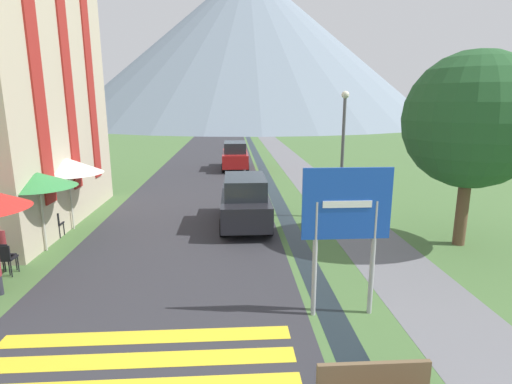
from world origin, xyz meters
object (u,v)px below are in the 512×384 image
at_px(cafe_chair_far_left, 45,226).
at_px(cafe_umbrella_rear_white, 67,166).
at_px(road_sign, 346,219).
at_px(cafe_chair_near_left, 3,256).
at_px(cafe_chair_far_right, 55,223).
at_px(person_seated_near, 4,241).
at_px(parked_car_far, 235,156).
at_px(tree_by_path, 473,121).
at_px(cafe_umbrella_middle_green, 38,180).
at_px(cafe_chair_near_right, 5,257).
at_px(parked_car_near, 245,201).
at_px(streetlamp, 343,144).

bearing_deg(cafe_chair_far_left, cafe_umbrella_rear_white, 48.87).
height_order(road_sign, cafe_chair_near_left, road_sign).
height_order(road_sign, cafe_chair_far_right, road_sign).
bearing_deg(cafe_umbrella_rear_white, cafe_chair_near_left, -94.89).
bearing_deg(person_seated_near, parked_car_far, 67.64).
relative_size(cafe_chair_near_left, tree_by_path, 0.14).
distance_m(cafe_chair_far_right, cafe_umbrella_middle_green, 2.05).
bearing_deg(cafe_chair_near_right, cafe_chair_far_left, 113.45).
bearing_deg(person_seated_near, cafe_umbrella_middle_green, 59.08).
bearing_deg(cafe_chair_near_right, cafe_chair_far_right, 110.14).
relative_size(road_sign, parked_car_near, 0.74).
distance_m(cafe_chair_near_right, person_seated_near, 0.89).
relative_size(person_seated_near, streetlamp, 0.26).
relative_size(road_sign, cafe_umbrella_middle_green, 1.31).
height_order(parked_car_near, parked_car_far, same).
bearing_deg(cafe_chair_far_left, cafe_umbrella_middle_green, -90.48).
xyz_separation_m(road_sign, cafe_umbrella_middle_green, (-7.89, 4.19, 0.08)).
distance_m(cafe_chair_far_right, person_seated_near, 2.26).
xyz_separation_m(cafe_chair_far_right, cafe_chair_far_left, (-0.15, -0.33, 0.00)).
height_order(parked_car_near, cafe_chair_far_right, parked_car_near).
relative_size(parked_car_far, cafe_chair_near_left, 5.03).
distance_m(road_sign, parked_car_near, 6.76).
relative_size(cafe_chair_far_right, cafe_chair_near_right, 1.00).
distance_m(parked_car_near, streetlamp, 4.26).
bearing_deg(cafe_chair_far_left, cafe_chair_near_left, -112.32).
distance_m(cafe_chair_near_left, cafe_umbrella_middle_green, 2.39).
distance_m(parked_car_near, parked_car_far, 12.45).
bearing_deg(cafe_umbrella_middle_green, streetlamp, 17.00).
relative_size(parked_car_near, person_seated_near, 3.47).
height_order(cafe_chair_far_left, tree_by_path, tree_by_path).
height_order(cafe_chair_far_right, person_seated_near, person_seated_near).
distance_m(cafe_chair_far_left, cafe_umbrella_middle_green, 1.90).
relative_size(cafe_chair_near_left, streetlamp, 0.18).
bearing_deg(cafe_umbrella_middle_green, road_sign, -27.95).
xyz_separation_m(cafe_chair_far_left, streetlamp, (10.15, 2.13, 2.35)).
xyz_separation_m(cafe_chair_near_right, person_seated_near, (-0.41, 0.77, 0.16)).
bearing_deg(cafe_umbrella_rear_white, cafe_chair_near_right, -93.23).
height_order(cafe_chair_far_left, person_seated_near, person_seated_near).
relative_size(cafe_chair_far_right, cafe_umbrella_rear_white, 0.34).
height_order(cafe_chair_near_right, streetlamp, streetlamp).
relative_size(cafe_chair_far_left, person_seated_near, 0.70).
xyz_separation_m(parked_car_near, cafe_chair_near_left, (-6.38, -3.91, -0.40)).
xyz_separation_m(parked_car_near, tree_by_path, (6.65, -2.44, 2.94)).
relative_size(cafe_chair_far_right, person_seated_near, 0.70).
distance_m(parked_car_near, cafe_umbrella_rear_white, 6.21).
bearing_deg(parked_car_near, cafe_chair_far_left, -168.12).
bearing_deg(person_seated_near, cafe_chair_far_left, 82.57).
xyz_separation_m(cafe_chair_far_right, cafe_umbrella_middle_green, (0.22, -1.19, 1.66)).
distance_m(cafe_chair_near_right, cafe_umbrella_middle_green, 2.46).
xyz_separation_m(road_sign, cafe_chair_far_left, (-8.26, 5.05, -1.58)).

